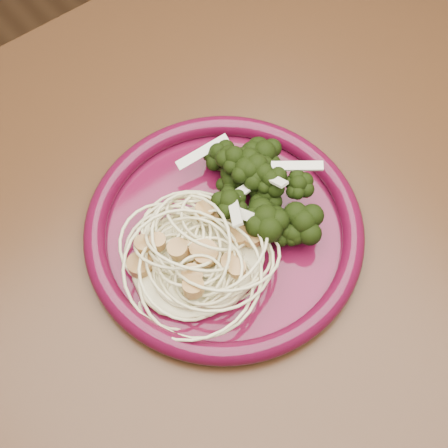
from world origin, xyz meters
TOP-DOWN VIEW (x-y plane):
  - dining_table at (0.00, 0.00)m, footprint 1.20×0.80m
  - dinner_plate at (-0.11, 0.05)m, footprint 0.32×0.32m
  - spaghetti_pile at (-0.15, 0.04)m, footprint 0.15×0.14m
  - scallop_cluster at (-0.15, 0.04)m, footprint 0.13×0.13m
  - broccoli_pile at (-0.06, 0.06)m, footprint 0.11×0.15m
  - onion_garnish at (-0.06, 0.06)m, footprint 0.08×0.10m

SIDE VIEW (x-z plane):
  - dining_table at x=0.00m, z-range 0.28..1.03m
  - dinner_plate at x=-0.11m, z-range 0.75..0.77m
  - spaghetti_pile at x=-0.15m, z-range 0.76..0.78m
  - broccoli_pile at x=-0.06m, z-range 0.76..0.80m
  - scallop_cluster at x=-0.15m, z-range 0.78..0.82m
  - onion_garnish at x=-0.06m, z-range 0.78..0.83m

